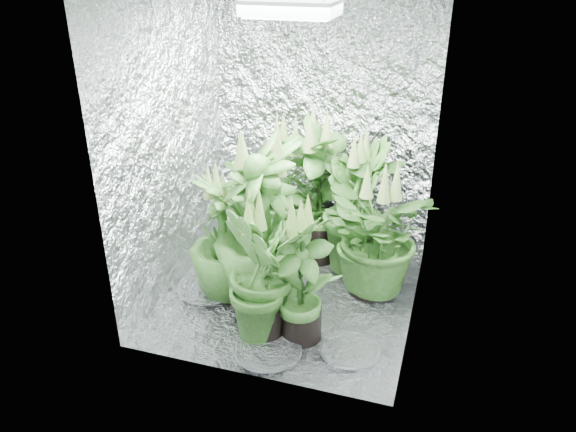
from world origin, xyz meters
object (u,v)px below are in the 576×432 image
at_px(plant_c, 357,208).
at_px(plant_e, 373,236).
at_px(plant_f, 301,278).
at_px(plant_h, 263,227).
at_px(plant_d, 224,239).
at_px(grow_lamp, 291,8).
at_px(plant_b, 318,194).
at_px(plant_a, 285,188).
at_px(plant_g, 261,275).
at_px(circulation_fan, 397,250).

height_order(plant_c, plant_e, plant_c).
xyz_separation_m(plant_f, plant_h, (-0.32, 0.26, 0.15)).
bearing_deg(plant_e, plant_c, 120.88).
xyz_separation_m(plant_c, plant_e, (0.16, -0.27, -0.05)).
xyz_separation_m(plant_e, plant_f, (-0.31, -0.60, -0.02)).
xyz_separation_m(plant_d, plant_h, (0.28, -0.03, 0.14)).
bearing_deg(plant_h, plant_f, -39.10).
xyz_separation_m(plant_d, plant_f, (0.61, -0.29, -0.00)).
relative_size(grow_lamp, plant_b, 0.44).
bearing_deg(plant_c, plant_a, 164.85).
relative_size(plant_a, plant_c, 1.06).
bearing_deg(plant_h, plant_d, 174.10).
xyz_separation_m(plant_e, plant_g, (-0.53, -0.67, 0.00)).
height_order(plant_a, plant_f, plant_a).
distance_m(plant_c, circulation_fan, 0.48).
distance_m(plant_a, plant_c, 0.59).
bearing_deg(plant_d, circulation_fan, 34.12).
xyz_separation_m(plant_e, circulation_fan, (0.13, 0.40, -0.30)).
height_order(grow_lamp, plant_b, grow_lamp).
xyz_separation_m(plant_a, plant_f, (0.42, -1.03, -0.08)).
bearing_deg(grow_lamp, plant_f, -64.51).
xyz_separation_m(plant_g, plant_h, (-0.11, 0.33, 0.13)).
xyz_separation_m(grow_lamp, plant_d, (-0.42, -0.10, -1.41)).
height_order(plant_h, circulation_fan, plant_h).
bearing_deg(plant_e, circulation_fan, 71.81).
bearing_deg(plant_e, plant_g, -128.17).
bearing_deg(grow_lamp, circulation_fan, 44.21).
height_order(plant_c, circulation_fan, plant_c).
bearing_deg(circulation_fan, plant_g, -146.60).
xyz_separation_m(plant_a, circulation_fan, (0.86, -0.03, -0.37)).
height_order(plant_a, plant_b, plant_b).
relative_size(plant_d, plant_h, 0.75).
relative_size(plant_f, circulation_fan, 2.92).
bearing_deg(plant_a, plant_e, -30.28).
relative_size(grow_lamp, circulation_fan, 1.60).
height_order(plant_c, plant_g, plant_c).
relative_size(plant_b, plant_d, 1.26).
bearing_deg(plant_d, plant_b, 56.14).
distance_m(plant_e, plant_g, 0.85).
height_order(plant_a, plant_g, plant_a).
relative_size(plant_c, circulation_fan, 3.33).
relative_size(plant_c, plant_g, 1.10).
relative_size(plant_c, plant_e, 1.13).
relative_size(plant_a, plant_f, 1.20).
bearing_deg(plant_d, plant_h, -5.90).
relative_size(plant_b, plant_g, 1.21).
xyz_separation_m(plant_a, plant_g, (0.21, -1.10, -0.07)).
bearing_deg(plant_d, plant_f, -25.75).
bearing_deg(plant_h, plant_c, 52.66).
height_order(plant_b, plant_h, plant_h).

